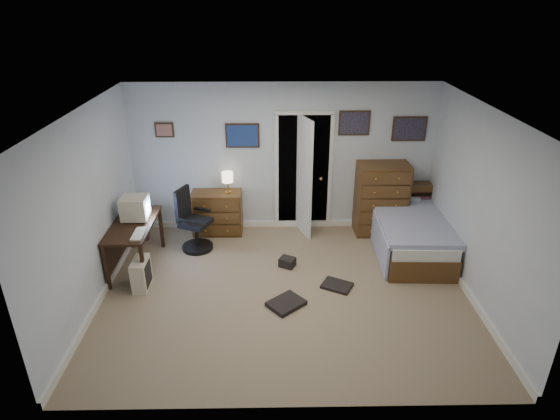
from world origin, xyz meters
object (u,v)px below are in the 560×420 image
object	(u,v)px
computer_desk	(128,234)
low_dresser	(217,213)
bed	(409,232)
tall_dresser	(381,199)
office_chair	(193,226)

from	to	relation	value
computer_desk	low_dresser	xyz separation A→B (m)	(1.18, 1.09, -0.19)
low_dresser	bed	size ratio (longest dim) A/B	0.41
tall_dresser	bed	world-z (taller)	tall_dresser
low_dresser	office_chair	bearing A→B (deg)	-120.99
tall_dresser	low_dresser	bearing A→B (deg)	177.88
computer_desk	office_chair	distance (m)	1.02
office_chair	bed	bearing A→B (deg)	20.49
computer_desk	tall_dresser	distance (m)	4.08
office_chair	tall_dresser	bearing A→B (deg)	31.69
computer_desk	tall_dresser	bearing A→B (deg)	14.90
office_chair	bed	size ratio (longest dim) A/B	0.51
computer_desk	low_dresser	distance (m)	1.62
office_chair	tall_dresser	xyz separation A→B (m)	(3.09, 0.52, 0.22)
computer_desk	bed	world-z (taller)	computer_desk
low_dresser	tall_dresser	world-z (taller)	tall_dresser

